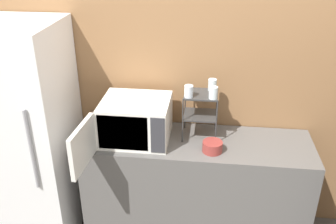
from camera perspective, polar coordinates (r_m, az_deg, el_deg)
The scene contains 9 objects.
wall_back at distance 2.99m, azimuth 5.10°, elevation 5.29°, with size 8.00×0.06×2.60m.
counter at distance 3.13m, azimuth 4.24°, elevation -11.54°, with size 1.75×0.56×0.90m.
microwave at distance 2.83m, azimuth -5.23°, elevation -1.35°, with size 0.56×0.83×0.32m.
dish_rack at distance 2.83m, azimuth 4.97°, elevation 0.95°, with size 0.26×0.23×0.36m.
glass_front_left at distance 2.71m, azimuth 3.17°, elevation 3.17°, with size 0.06×0.06×0.09m.
glass_back_right at distance 2.84m, azimuth 6.77°, elevation 4.13°, with size 0.06×0.06×0.09m.
glass_front_right at distance 2.70m, azimuth 6.92°, elevation 2.94°, with size 0.06×0.06×0.09m.
bowl at distance 2.74m, azimuth 6.79°, elevation -5.28°, with size 0.15×0.15×0.08m.
refrigerator at distance 3.16m, azimuth -20.49°, elevation -3.29°, with size 0.67×0.69×1.79m.
Camera 1 is at (0.07, -2.19, 2.37)m, focal length 40.00 mm.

